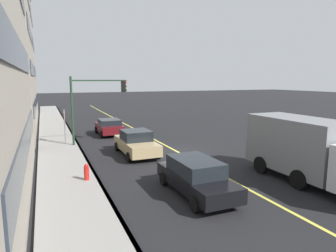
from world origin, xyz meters
The scene contains 11 objects.
ground centered at (0.00, 0.00, 0.00)m, with size 200.00×200.00×0.00m, color black.
sidewalk_slab centered at (0.00, 7.45, 0.07)m, with size 80.00×2.83×0.15m, color gray.
curb_edge centered at (0.00, 6.11, 0.07)m, with size 80.00×0.16×0.15m, color slate.
lane_stripe_center centered at (0.00, 0.00, 0.01)m, with size 80.00×0.16×0.01m, color #D8CC4C.
car_black centered at (-7.38, 2.45, 0.80)m, with size 4.73×1.98×1.54m.
car_maroon centered at (8.03, 2.99, 0.76)m, with size 4.05×2.08×1.43m.
car_tan centered at (0.21, 2.83, 0.80)m, with size 4.72×2.09×1.63m.
truck_gray centered at (-8.30, -3.24, 1.64)m, with size 7.27×2.48×3.07m.
traffic_light_mast centered at (4.24, 4.76, 3.58)m, with size 0.28×4.21×5.18m.
street_sign_post centered at (5.31, 6.94, 1.60)m, with size 0.60×0.08×2.71m.
fire_hydrant centered at (-4.09, 6.63, 0.47)m, with size 0.24×0.24×0.94m.
Camera 1 is at (-18.25, 8.36, 4.94)m, focal length 31.64 mm.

